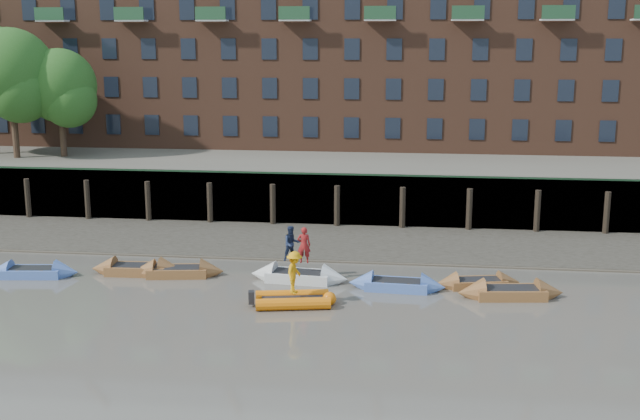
% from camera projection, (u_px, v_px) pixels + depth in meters
% --- Properties ---
extents(ground, '(220.00, 220.00, 0.00)m').
position_uv_depth(ground, '(331.00, 373.00, 28.08)').
color(ground, '#5E5850').
rests_on(ground, ground).
extents(foreshore, '(110.00, 8.00, 0.50)m').
position_uv_depth(foreshore, '(365.00, 243.00, 45.53)').
color(foreshore, '#3D382F').
rests_on(foreshore, ground).
extents(mud_band, '(110.00, 1.60, 0.10)m').
position_uv_depth(mud_band, '(361.00, 260.00, 42.24)').
color(mud_band, '#4C4336').
rests_on(mud_band, ground).
extents(river_wall, '(110.00, 1.23, 3.30)m').
position_uv_depth(river_wall, '(370.00, 201.00, 49.44)').
color(river_wall, '#2D2A26').
rests_on(river_wall, ground).
extents(bank_terrace, '(110.00, 28.00, 3.20)m').
position_uv_depth(bank_terrace, '(381.00, 166.00, 62.65)').
color(bank_terrace, '#5E594D').
rests_on(bank_terrace, ground).
extents(apartment_terrace, '(80.60, 15.56, 20.98)m').
position_uv_depth(apartment_terrace, '(384.00, 18.00, 61.21)').
color(apartment_terrace, brown).
rests_on(apartment_terrace, bank_terrace).
extents(tree_cluster, '(11.76, 7.74, 9.40)m').
position_uv_depth(tree_cluster, '(8.00, 73.00, 55.71)').
color(tree_cluster, '#3A281C').
rests_on(tree_cluster, bank_terrace).
extents(rowboat_0, '(4.52, 1.77, 1.28)m').
position_uv_depth(rowboat_0, '(33.00, 272.00, 39.26)').
color(rowboat_0, '#4B6CB9').
rests_on(rowboat_0, ground).
extents(rowboat_1, '(4.68, 1.54, 1.34)m').
position_uv_depth(rowboat_1, '(137.00, 269.00, 39.66)').
color(rowboat_1, brown).
rests_on(rowboat_1, ground).
extents(rowboat_2, '(4.66, 1.98, 1.31)m').
position_uv_depth(rowboat_2, '(178.00, 271.00, 39.33)').
color(rowboat_2, brown).
rests_on(rowboat_2, ground).
extents(rowboat_3, '(4.87, 1.82, 1.38)m').
position_uv_depth(rowboat_3, '(299.00, 276.00, 38.51)').
color(rowboat_3, silver).
rests_on(rowboat_3, ground).
extents(rowboat_4, '(4.57, 1.58, 1.30)m').
position_uv_depth(rowboat_4, '(397.00, 285.00, 37.23)').
color(rowboat_4, '#4B6CB9').
rests_on(rowboat_4, ground).
extents(rowboat_5, '(4.21, 1.98, 1.18)m').
position_uv_depth(rowboat_5, '(478.00, 283.00, 37.56)').
color(rowboat_5, brown).
rests_on(rowboat_5, ground).
extents(rowboat_6, '(4.90, 1.96, 1.38)m').
position_uv_depth(rowboat_6, '(510.00, 293.00, 36.07)').
color(rowboat_6, brown).
rests_on(rowboat_6, ground).
extents(rib_tender, '(3.64, 2.26, 0.61)m').
position_uv_depth(rib_tender, '(296.00, 300.00, 35.04)').
color(rib_tender, orange).
rests_on(rib_tender, ground).
extents(person_rower_a, '(0.68, 0.48, 1.75)m').
position_uv_depth(person_rower_a, '(304.00, 245.00, 38.16)').
color(person_rower_a, maroon).
rests_on(person_rower_a, rowboat_3).
extents(person_rower_b, '(1.04, 0.95, 1.72)m').
position_uv_depth(person_rower_b, '(292.00, 243.00, 38.48)').
color(person_rower_b, '#19233F').
rests_on(person_rower_b, rowboat_3).
extents(person_rib_crew, '(0.87, 1.30, 1.88)m').
position_uv_depth(person_rib_crew, '(295.00, 273.00, 34.74)').
color(person_rib_crew, orange).
rests_on(person_rib_crew, rib_tender).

